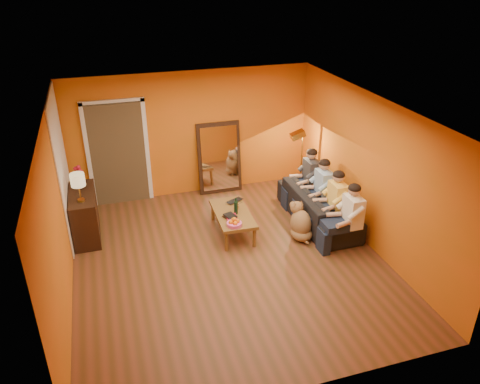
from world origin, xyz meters
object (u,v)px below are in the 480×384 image
object	(u,v)px
wine_bottle	(236,206)
tumbler	(237,206)
sofa	(318,206)
sideboard	(85,215)
table_lamp	(79,188)
laptop	(236,202)
dog	(301,221)
vase	(80,183)
person_mid_right	(323,189)
mirror_frame	(219,158)
person_mid_left	(337,202)
person_far_left	(352,216)
person_far_right	(311,177)
floor_lamp	(301,164)
coffee_table	(233,223)

from	to	relation	value
wine_bottle	tumbler	world-z (taller)	wine_bottle
sofa	wine_bottle	distance (m)	1.65
sideboard	wine_bottle	world-z (taller)	sideboard
table_lamp	laptop	bearing A→B (deg)	-1.00
dog	wine_bottle	xyz separation A→B (m)	(-1.07, 0.48, 0.23)
sofa	dog	size ratio (longest dim) A/B	3.07
table_lamp	vase	bearing A→B (deg)	90.00
person_mid_right	tumbler	xyz separation A→B (m)	(-1.69, 0.08, -0.15)
mirror_frame	dog	size ratio (longest dim) A/B	2.18
laptop	sideboard	bearing A→B (deg)	145.38
mirror_frame	wine_bottle	world-z (taller)	mirror_frame
person_mid_left	tumbler	world-z (taller)	person_mid_left
sideboard	person_mid_right	bearing A→B (deg)	-8.54
dog	mirror_frame	bearing A→B (deg)	112.42
mirror_frame	person_far_left	xyz separation A→B (m)	(1.58, -2.84, -0.15)
laptop	vase	distance (m)	2.85
person_far_left	sofa	bearing A→B (deg)	97.41
table_lamp	person_far_right	world-z (taller)	table_lamp
person_far_left	person_mid_right	size ratio (longest dim) A/B	1.00
mirror_frame	floor_lamp	distance (m)	1.73
floor_lamp	person_mid_right	world-z (taller)	floor_lamp
mirror_frame	coffee_table	bearing A→B (deg)	-97.47
person_mid_left	vase	size ratio (longest dim) A/B	6.24
mirror_frame	sideboard	size ratio (longest dim) A/B	1.29
sideboard	vase	xyz separation A→B (m)	(0.00, 0.25, 0.52)
person_mid_right	tumbler	distance (m)	1.70
wine_bottle	laptop	size ratio (longest dim) A/B	0.92
dog	wine_bottle	bearing A→B (deg)	157.28
coffee_table	wine_bottle	world-z (taller)	wine_bottle
person_far_right	dog	bearing A→B (deg)	-121.88
person_far_left	person_far_right	world-z (taller)	same
table_lamp	coffee_table	bearing A→B (deg)	-8.84
sideboard	dog	xyz separation A→B (m)	(3.67, -1.23, -0.08)
coffee_table	vase	xyz separation A→B (m)	(-2.56, 0.95, 0.74)
vase	person_far_right	bearing A→B (deg)	-4.66
person_far_left	dog	bearing A→B (deg)	142.79
person_mid_left	coffee_table	bearing A→B (deg)	164.34
laptop	person_mid_left	bearing A→B (deg)	-55.10
dog	person_far_right	world-z (taller)	person_far_right
sofa	person_far_right	xyz separation A→B (m)	(0.13, 0.65, 0.30)
table_lamp	floor_lamp	xyz separation A→B (m)	(4.34, 0.62, -0.39)
person_mid_left	tumbler	distance (m)	1.81
coffee_table	laptop	xyz separation A→B (m)	(0.18, 0.35, 0.22)
mirror_frame	person_mid_left	size ratio (longest dim) A/B	1.25
dog	person_far_left	xyz separation A→B (m)	(0.70, -0.53, 0.26)
table_lamp	floor_lamp	world-z (taller)	floor_lamp
mirror_frame	dog	distance (m)	2.50
person_far_right	laptop	world-z (taller)	person_far_right
laptop	vase	size ratio (longest dim) A/B	1.73
person_mid_right	person_far_right	bearing A→B (deg)	90.00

